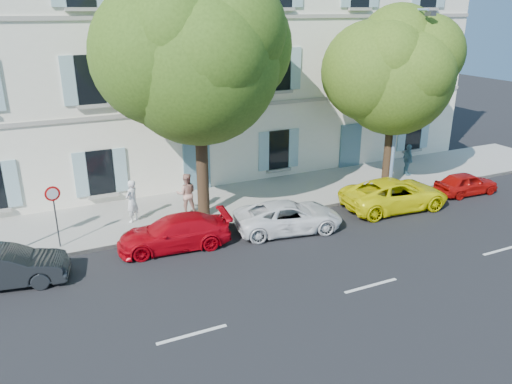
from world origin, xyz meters
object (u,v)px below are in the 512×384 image
car_red_coupe (174,233)px  street_lamp (401,92)px  car_dark_sedan (5,267)px  pedestrian_b (186,194)px  car_red_hatchback (466,183)px  pedestrian_c (408,160)px  pedestrian_a (132,201)px  tree_left (198,64)px  tree_right (395,78)px  car_white_coupe (289,216)px  road_sign (54,204)px  car_yellow_supercar (395,194)px

car_red_coupe → street_lamp: (11.29, 1.43, 4.19)m
car_dark_sedan → pedestrian_b: pedestrian_b is taller
car_red_coupe → car_red_hatchback: size_ratio=1.32×
pedestrian_c → pedestrian_a: bearing=107.6°
tree_left → tree_right: bearing=-1.3°
car_dark_sedan → car_red_hatchback: size_ratio=1.21×
tree_left → pedestrian_a: size_ratio=5.46×
pedestrian_b → pedestrian_a: bearing=11.6°
car_white_coupe → tree_left: tree_left is taller
car_dark_sedan → tree_right: 17.70m
tree_left → pedestrian_b: tree_left is taller
car_red_hatchback → road_sign: (-18.07, 1.93, 1.31)m
car_red_coupe → pedestrian_b: bearing=159.1°
tree_right → road_sign: 15.56m
car_red_hatchback → tree_right: tree_right is taller
tree_right → road_sign: (-15.14, -0.36, -3.54)m
car_dark_sedan → tree_left: size_ratio=0.39×
car_white_coupe → car_yellow_supercar: (5.36, 0.06, 0.07)m
street_lamp → pedestrian_a: 12.85m
car_yellow_supercar → car_white_coupe: bearing=94.9°
tree_right → road_sign: bearing=-178.6°
tree_right → road_sign: size_ratio=3.47×
car_white_coupe → car_red_hatchback: size_ratio=1.37×
tree_left → car_yellow_supercar: bearing=-17.3°
car_white_coupe → street_lamp: size_ratio=0.52×
tree_right → pedestrian_a: (-12.20, 0.84, -4.35)m
pedestrian_a → tree_right: bearing=136.4°
car_red_coupe → pedestrian_a: (-0.93, 2.75, 0.43)m
tree_left → car_red_coupe: bearing=-131.9°
car_white_coupe → car_red_hatchback: (9.64, 0.06, -0.06)m
pedestrian_b → car_dark_sedan: bearing=37.1°
tree_right → pedestrian_a: tree_right is taller
car_yellow_supercar → pedestrian_b: 9.10m
pedestrian_b → tree_left: bearing=151.5°
car_red_hatchback → road_sign: road_sign is taller
car_red_hatchback → tree_left: bearing=81.4°
pedestrian_c → tree_right: bearing=129.9°
car_red_hatchback → pedestrian_c: 3.28m
car_yellow_supercar → pedestrian_c: pedestrian_c is taller
street_lamp → car_red_hatchback: bearing=-31.9°
pedestrian_b → pedestrian_c: size_ratio=1.07×
car_yellow_supercar → car_red_hatchback: bearing=-85.8°
car_white_coupe → car_yellow_supercar: size_ratio=0.89×
car_yellow_supercar → tree_left: tree_left is taller
car_yellow_supercar → pedestrian_a: 11.29m
car_white_coupe → pedestrian_b: size_ratio=2.44×
tree_left → pedestrian_b: bearing=137.3°
street_lamp → road_sign: bearing=179.5°
car_yellow_supercar → street_lamp: 4.71m
tree_left → street_lamp: size_ratio=1.18×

